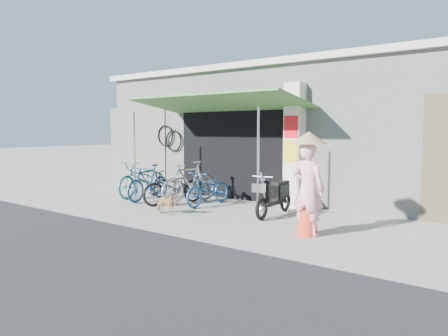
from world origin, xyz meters
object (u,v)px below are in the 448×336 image
Objects in this scene: bike_blue at (148,183)px; moped at (275,196)px; bike_teal at (143,179)px; bike_black at (174,186)px; street_dog at (165,203)px; bike_navy at (209,189)px; nun at (308,185)px; bike_silver at (190,182)px.

bike_blue is 0.97× the size of moped.
bike_black is at bearing -21.56° from bike_teal.
street_dog is (0.76, -1.08, -0.21)m from bike_black.
street_dog is (-0.04, -1.47, -0.18)m from bike_navy.
nun reaches higher than bike_teal.
bike_teal is 1.65m from bike_black.
bike_black is (0.95, 0.01, -0.02)m from bike_blue.
bike_silver is 1.11× the size of bike_navy.
bike_blue is 5.21m from nun.
bike_teal reaches higher than bike_navy.
bike_teal is at bearing -173.49° from bike_silver.
bike_silver reaches higher than bike_navy.
street_dog is (0.56, -1.44, -0.30)m from bike_silver.
moped is at bearing -3.35° from bike_navy.
bike_teal is at bearing 179.25° from bike_navy.
bike_navy is at bearing 10.63° from bike_silver.
bike_teal is at bearing 55.71° from street_dog.
nun is (4.16, -0.91, 0.45)m from bike_black.
bike_teal reaches higher than moped.
street_dog is 0.31× the size of nun.
bike_teal reaches higher than bike_black.
moped is (4.36, -0.08, -0.09)m from bike_teal.
bike_navy is at bearing 172.55° from moped.
nun is at bearing -22.00° from bike_navy.
bike_navy is at bearing 6.71° from bike_blue.
street_dog is at bearing -61.09° from bike_silver.
bike_black is 1.34m from street_dog.
bike_navy is at bearing -18.09° from nun.
moped is 1.92m from nun.
bike_teal is 1.05× the size of nun.
bike_blue is at bearing 55.47° from street_dog.
nun is at bearing -16.18° from bike_blue.
bike_black is at bearing -154.61° from bike_navy.
nun reaches higher than bike_black.
street_dog is at bearing -150.15° from moped.
bike_teal is 0.77m from bike_blue.
bike_silver is (1.15, 0.37, 0.06)m from bike_blue.
bike_navy is at bearing -4.04° from street_dog.
bike_black is 2.98× the size of street_dog.
bike_blue is at bearing -39.04° from bike_teal.
bike_teal is at bearing 142.63° from bike_blue.
moped is at bearing 21.91° from bike_black.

